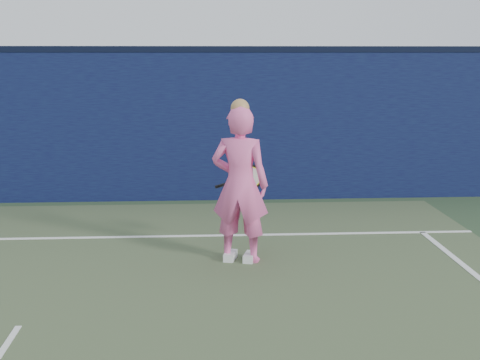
{
  "coord_description": "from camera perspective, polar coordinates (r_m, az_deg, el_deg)",
  "views": [
    {
      "loc": [
        1.69,
        -4.91,
        2.49
      ],
      "look_at": [
        2.16,
        2.89,
        1.0
      ],
      "focal_mm": 50.0,
      "sensor_mm": 36.0,
      "label": 1
    }
  ],
  "objects": [
    {
      "name": "wall_cap",
      "position": [
        11.53,
        -12.11,
        10.86
      ],
      "size": [
        24.0,
        0.42,
        0.1
      ],
      "primitive_type": "cube",
      "color": "black",
      "rests_on": "backstop_wall"
    },
    {
      "name": "backstop_wall",
      "position": [
        11.6,
        -11.86,
        4.43
      ],
      "size": [
        24.0,
        0.4,
        2.5
      ],
      "primitive_type": "cube",
      "color": "#0C0D35",
      "rests_on": "ground"
    },
    {
      "name": "racket",
      "position": [
        8.43,
        0.71,
        0.17
      ],
      "size": [
        0.63,
        0.15,
        0.33
      ],
      "rotation": [
        0.0,
        0.0,
        -0.06
      ],
      "color": "black",
      "rests_on": "ground"
    },
    {
      "name": "player",
      "position": [
        7.96,
        -0.0,
        -0.37
      ],
      "size": [
        0.78,
        0.61,
        1.96
      ],
      "rotation": [
        0.0,
        0.0,
        2.88
      ],
      "color": "pink",
      "rests_on": "ground"
    }
  ]
}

